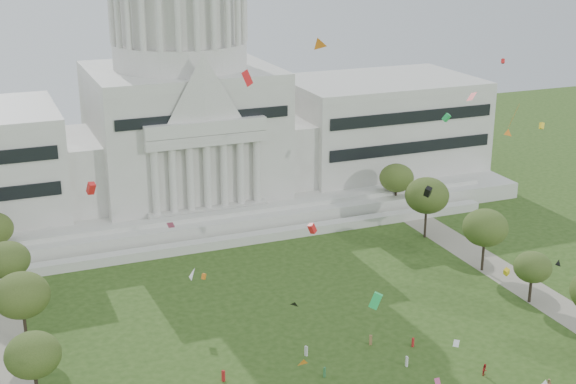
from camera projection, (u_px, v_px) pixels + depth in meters
capitol at (183, 117)px, 196.43m from camera, size 160.00×64.50×91.30m
path_right at (561, 309)px, 147.06m from camera, size 8.00×160.00×0.04m
row_tree_l_3 at (33, 355)px, 115.15m from camera, size 8.12×8.12×11.55m
row_tree_r_3 at (533, 267)px, 147.49m from camera, size 7.01×7.01×9.98m
row_tree_l_4 at (22, 295)px, 131.04m from camera, size 9.29×9.29×13.21m
row_tree_r_4 at (485, 228)px, 160.59m from camera, size 9.19×9.19×13.06m
row_tree_l_5 at (7, 260)px, 147.29m from camera, size 8.33×8.33×11.85m
row_tree_r_5 at (427, 196)px, 177.66m from camera, size 9.82×9.82×13.96m
row_tree_r_6 at (397, 178)px, 194.76m from camera, size 8.42×8.42×11.97m
person_0 at (549, 384)px, 121.25m from camera, size 0.98×1.05×1.80m
person_2 at (485, 370)px, 125.14m from camera, size 1.10×1.02×1.94m
kite_swarm at (412, 229)px, 107.07m from camera, size 95.33×93.34×52.49m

